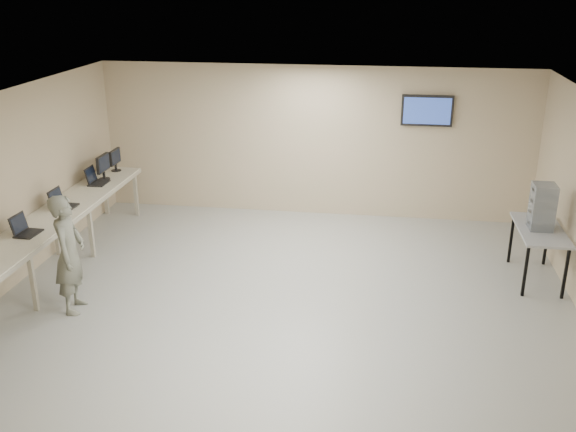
# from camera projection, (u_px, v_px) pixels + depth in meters

# --- Properties ---
(room) EXTENTS (8.01, 7.01, 2.81)m
(room) POSITION_uv_depth(u_px,v_px,m) (289.00, 202.00, 8.68)
(room) COLOR #B4B4AF
(room) RESTS_ON ground
(workbench) EXTENTS (0.76, 6.00, 0.90)m
(workbench) POSITION_uv_depth(u_px,v_px,m) (43.00, 229.00, 9.33)
(workbench) COLOR beige
(workbench) RESTS_ON ground
(laptop_1) EXTENTS (0.32, 0.38, 0.28)m
(laptop_1) POSITION_uv_depth(u_px,v_px,m) (24.00, 229.00, 8.92)
(laptop_1) COLOR black
(laptop_1) RESTS_ON workbench
(laptop_2) EXTENTS (0.32, 0.39, 0.30)m
(laptop_2) POSITION_uv_depth(u_px,v_px,m) (61.00, 203.00, 9.93)
(laptop_2) COLOR black
(laptop_2) RESTS_ON workbench
(laptop_3) EXTENTS (0.31, 0.38, 0.29)m
(laptop_3) POSITION_uv_depth(u_px,v_px,m) (95.00, 179.00, 11.10)
(laptop_3) COLOR black
(laptop_3) RESTS_ON workbench
(monitor_near) EXTENTS (0.20, 0.45, 0.44)m
(monitor_near) POSITION_uv_depth(u_px,v_px,m) (103.00, 165.00, 11.27)
(monitor_near) COLOR black
(monitor_near) RESTS_ON workbench
(monitor_far) EXTENTS (0.18, 0.41, 0.40)m
(monitor_far) POSITION_uv_depth(u_px,v_px,m) (115.00, 158.00, 11.77)
(monitor_far) COLOR black
(monitor_far) RESTS_ON workbench
(soldier) EXTENTS (0.48, 0.65, 1.64)m
(soldier) POSITION_uv_depth(u_px,v_px,m) (69.00, 254.00, 8.50)
(soldier) COLOR #5C614F
(soldier) RESTS_ON ground
(side_table) EXTENTS (0.64, 1.36, 0.82)m
(side_table) POSITION_uv_depth(u_px,v_px,m) (540.00, 233.00, 9.39)
(side_table) COLOR #949598
(side_table) RESTS_ON ground
(storage_bins) EXTENTS (0.32, 0.35, 0.67)m
(storage_bins) POSITION_uv_depth(u_px,v_px,m) (542.00, 207.00, 9.25)
(storage_bins) COLOR gray
(storage_bins) RESTS_ON side_table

